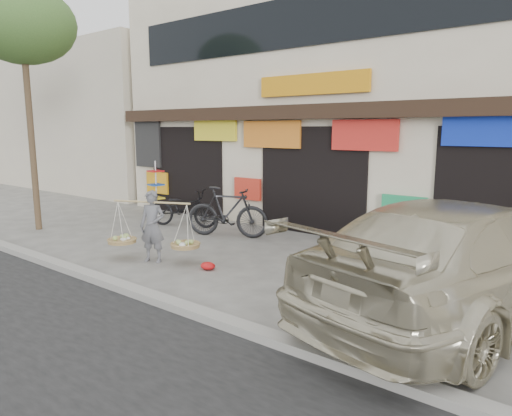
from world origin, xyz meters
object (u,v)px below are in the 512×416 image
Objects in this scene: street_vendor at (153,230)px; bike_1 at (227,212)px; bike_0 at (184,208)px; suv at (464,259)px; display_rack at (156,193)px; street_tree at (22,25)px.

street_vendor reaches higher than bike_1.
bike_0 is 0.95× the size of bike_1.
display_rack is at bearing -1.19° from suv.
bike_1 is (4.55, 2.44, -4.55)m from street_tree.
suv is at bearing -127.29° from bike_1.
bike_0 is (-2.01, 2.72, -0.14)m from street_vendor.
suv is at bearing -14.28° from display_rack.
bike_1 reaches higher than bike_0.
street_vendor is at bearing -40.79° from display_rack.
display_rack reaches higher than street_vendor.
display_rack is (-9.51, 2.42, -0.16)m from suv.
display_rack is at bearing 49.48° from bike_0.
street_vendor is 5.19m from display_rack.
bike_1 is at bearing -1.89° from suv.
bike_1 is 0.34× the size of suv.
display_rack is (0.87, 3.30, -4.50)m from street_tree.
street_tree reaches higher than street_vendor.
street_tree is at bearing 17.95° from suv.
bike_0 is at bearing 61.54° from bike_1.
bike_0 is 1.77m from bike_1.
street_tree is 6.59m from street_vendor.
street_tree reaches higher than bike_0.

